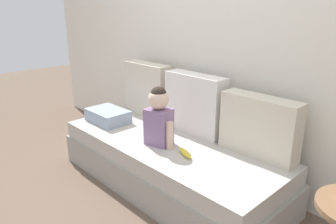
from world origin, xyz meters
name	(u,v)px	position (x,y,z in m)	size (l,w,h in m)	color
ground_plane	(169,184)	(0.00, 0.00, 0.00)	(12.00, 12.00, 0.00)	brown
back_wall	(214,42)	(0.00, 0.54, 1.16)	(5.23, 0.10, 2.32)	silver
couch	(169,163)	(0.00, 0.00, 0.20)	(2.03, 0.82, 0.40)	#9C978F
throw_pillow_left	(148,90)	(-0.63, 0.31, 0.67)	(0.55, 0.16, 0.52)	beige
throw_pillow_center	(195,104)	(0.00, 0.31, 0.66)	(0.58, 0.16, 0.51)	silver
throw_pillow_right	(259,126)	(0.63, 0.31, 0.63)	(0.59, 0.16, 0.45)	beige
toddler	(159,116)	(-0.02, -0.09, 0.64)	(0.31, 0.19, 0.47)	gray
banana	(185,153)	(0.28, -0.09, 0.42)	(0.17, 0.04, 0.04)	yellow
folded_blanket	(108,116)	(-0.73, -0.10, 0.46)	(0.40, 0.28, 0.12)	#8E9EB2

